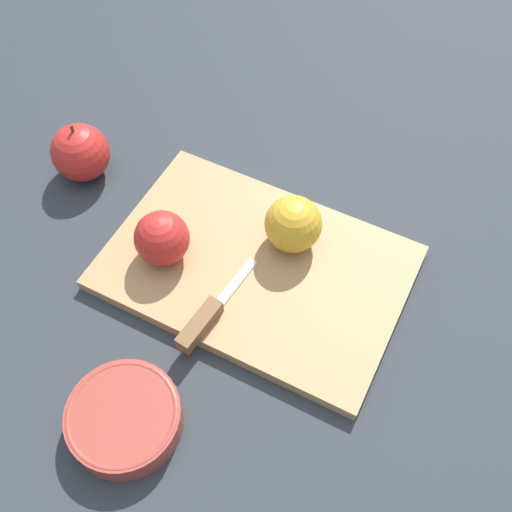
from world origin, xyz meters
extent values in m
plane|color=#282D33|center=(0.00, 0.00, 0.00)|extent=(4.00, 4.00, 0.00)
cube|color=#A37A4C|center=(0.00, 0.00, 0.01)|extent=(0.46, 0.35, 0.02)
sphere|color=red|center=(-0.13, -0.02, 0.06)|extent=(0.08, 0.08, 0.08)
cylinder|color=beige|center=(-0.12, -0.02, 0.06)|extent=(0.06, 0.05, 0.07)
sphere|color=gold|center=(0.04, 0.05, 0.06)|extent=(0.08, 0.08, 0.08)
cylinder|color=beige|center=(0.03, 0.06, 0.06)|extent=(0.07, 0.05, 0.08)
cube|color=silver|center=(-0.02, -0.04, 0.02)|extent=(0.04, 0.09, 0.00)
cube|color=brown|center=(-0.04, -0.12, 0.03)|extent=(0.04, 0.08, 0.02)
sphere|color=red|center=(-0.31, 0.10, 0.05)|extent=(0.09, 0.09, 0.09)
cylinder|color=#4C3319|center=(-0.31, 0.10, 0.10)|extent=(0.01, 0.01, 0.01)
cylinder|color=#99382D|center=(-0.09, -0.26, 0.02)|extent=(0.14, 0.14, 0.04)
torus|color=#99382D|center=(-0.09, -0.26, 0.03)|extent=(0.14, 0.14, 0.01)
camera|label=1|loc=(0.13, -0.44, 0.72)|focal=42.00mm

